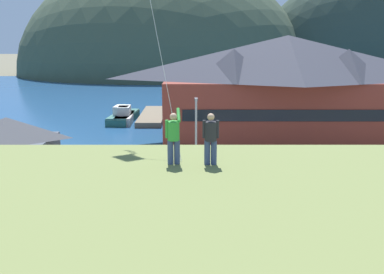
# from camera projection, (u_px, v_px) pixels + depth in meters

# --- Properties ---
(ground_plane) EXTENTS (600.00, 600.00, 0.00)m
(ground_plane) POSITION_uv_depth(u_px,v_px,m) (187.00, 238.00, 22.20)
(ground_plane) COLOR #66604C
(parking_lot_pad) EXTENTS (40.00, 20.00, 0.10)m
(parking_lot_pad) POSITION_uv_depth(u_px,v_px,m) (188.00, 202.00, 27.05)
(parking_lot_pad) COLOR gray
(parking_lot_pad) RESTS_ON ground
(bay_water) EXTENTS (360.00, 84.00, 0.03)m
(bay_water) POSITION_uv_depth(u_px,v_px,m) (191.00, 94.00, 80.58)
(bay_water) COLOR navy
(bay_water) RESTS_ON ground
(far_hill_west_ridge) EXTENTS (90.42, 74.64, 70.18)m
(far_hill_west_ridge) POSITION_uv_depth(u_px,v_px,m) (163.00, 73.00, 133.61)
(far_hill_west_ridge) COLOR #3D4C38
(far_hill_west_ridge) RESTS_ON ground
(harbor_lodge) EXTENTS (26.48, 10.93, 10.90)m
(harbor_lodge) POSITION_uv_depth(u_px,v_px,m) (286.00, 86.00, 42.46)
(harbor_lodge) COLOR brown
(harbor_lodge) RESTS_ON ground
(storage_shed_near_lot) EXTENTS (6.37, 4.79, 5.37)m
(storage_shed_near_lot) POSITION_uv_depth(u_px,v_px,m) (10.00, 155.00, 28.16)
(storage_shed_near_lot) COLOR #474C56
(storage_shed_near_lot) RESTS_ON ground
(storage_shed_waterside) EXTENTS (6.91, 5.79, 4.76)m
(storage_shed_waterside) POSITION_uv_depth(u_px,v_px,m) (223.00, 116.00, 43.97)
(storage_shed_waterside) COLOR #474C56
(storage_shed_waterside) RESTS_ON ground
(wharf_dock) EXTENTS (3.20, 13.01, 0.70)m
(wharf_dock) POSITION_uv_depth(u_px,v_px,m) (153.00, 116.00, 55.89)
(wharf_dock) COLOR #70604C
(wharf_dock) RESTS_ON ground
(moored_boat_wharfside) EXTENTS (2.26, 6.54, 2.16)m
(moored_boat_wharfside) POSITION_uv_depth(u_px,v_px,m) (125.00, 117.00, 53.09)
(moored_boat_wharfside) COLOR #A8A399
(moored_boat_wharfside) RESTS_ON ground
(moored_boat_outer_mooring) EXTENTS (2.69, 8.28, 2.16)m
(moored_boat_outer_mooring) POSITION_uv_depth(u_px,v_px,m) (179.00, 116.00, 53.55)
(moored_boat_outer_mooring) COLOR navy
(moored_boat_outer_mooring) RESTS_ON ground
(moored_boat_inner_slip) EXTENTS (3.28, 8.32, 2.16)m
(moored_boat_inner_slip) POSITION_uv_depth(u_px,v_px,m) (123.00, 116.00, 53.79)
(moored_boat_inner_slip) COLOR #23564C
(moored_boat_inner_slip) RESTS_ON ground
(parked_car_lone_by_shed) EXTENTS (4.25, 2.15, 1.82)m
(parked_car_lone_by_shed) POSITION_uv_depth(u_px,v_px,m) (262.00, 175.00, 29.34)
(parked_car_lone_by_shed) COLOR silver
(parked_car_lone_by_shed) RESTS_ON parking_lot_pad
(parked_car_back_row_right) EXTENTS (4.30, 2.24, 1.82)m
(parked_car_back_row_right) POSITION_uv_depth(u_px,v_px,m) (193.00, 179.00, 28.44)
(parked_car_back_row_right) COLOR #236633
(parked_car_back_row_right) RESTS_ON parking_lot_pad
(parked_car_front_row_red) EXTENTS (4.32, 2.29, 1.82)m
(parked_car_front_row_red) POSITION_uv_depth(u_px,v_px,m) (94.00, 179.00, 28.43)
(parked_car_front_row_red) COLOR slate
(parked_car_front_row_red) RESTS_ON parking_lot_pad
(parked_car_front_row_silver) EXTENTS (4.30, 2.25, 1.82)m
(parked_car_front_row_silver) POSITION_uv_depth(u_px,v_px,m) (95.00, 213.00, 22.77)
(parked_car_front_row_silver) COLOR #9EA3A8
(parked_car_front_row_silver) RESTS_ON parking_lot_pad
(parked_car_mid_row_center) EXTENTS (4.23, 2.11, 1.82)m
(parked_car_mid_row_center) POSITION_uv_depth(u_px,v_px,m) (196.00, 209.00, 23.39)
(parked_car_mid_row_center) COLOR #B28923
(parked_car_mid_row_center) RESTS_ON parking_lot_pad
(parked_car_corner_spot) EXTENTS (4.29, 2.24, 1.82)m
(parked_car_corner_spot) POSITION_uv_depth(u_px,v_px,m) (347.00, 184.00, 27.47)
(parked_car_corner_spot) COLOR silver
(parked_car_corner_spot) RESTS_ON parking_lot_pad
(parked_car_back_row_left) EXTENTS (4.29, 2.23, 1.82)m
(parked_car_back_row_left) POSITION_uv_depth(u_px,v_px,m) (304.00, 220.00, 21.88)
(parked_car_back_row_left) COLOR #B28923
(parked_car_back_row_left) RESTS_ON parking_lot_pad
(parking_light_pole) EXTENTS (0.24, 0.78, 6.00)m
(parking_light_pole) POSITION_uv_depth(u_px,v_px,m) (196.00, 131.00, 31.64)
(parking_light_pole) COLOR #ADADB2
(parking_light_pole) RESTS_ON parking_lot_pad
(person_kite_flyer) EXTENTS (0.52, 0.68, 1.86)m
(person_kite_flyer) POSITION_uv_depth(u_px,v_px,m) (173.00, 136.00, 13.71)
(person_kite_flyer) COLOR #384770
(person_kite_flyer) RESTS_ON grassy_hill_foreground
(person_companion) EXTENTS (0.55, 0.40, 1.74)m
(person_companion) POSITION_uv_depth(u_px,v_px,m) (211.00, 137.00, 13.65)
(person_companion) COLOR #384770
(person_companion) RESTS_ON grassy_hill_foreground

